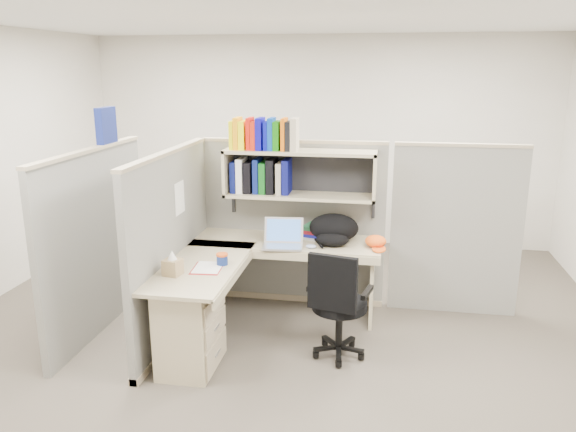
% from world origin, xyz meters
% --- Properties ---
extents(ground, '(6.00, 6.00, 0.00)m').
position_xyz_m(ground, '(0.00, 0.00, 0.00)').
color(ground, '#352F29').
rests_on(ground, ground).
extents(room_shell, '(6.00, 6.00, 6.00)m').
position_xyz_m(room_shell, '(0.00, 0.00, 1.62)').
color(room_shell, beige).
rests_on(room_shell, ground).
extents(cubicle, '(3.79, 1.84, 1.95)m').
position_xyz_m(cubicle, '(-0.37, 0.45, 0.91)').
color(cubicle, slate).
rests_on(cubicle, ground).
extents(desk, '(1.74, 1.75, 0.73)m').
position_xyz_m(desk, '(-0.41, -0.29, 0.44)').
color(desk, tan).
rests_on(desk, ground).
extents(laptop, '(0.38, 0.38, 0.25)m').
position_xyz_m(laptop, '(-0.00, 0.37, 0.86)').
color(laptop, silver).
rests_on(laptop, desk).
extents(backpack, '(0.48, 0.39, 0.27)m').
position_xyz_m(backpack, '(0.43, 0.55, 0.86)').
color(backpack, black).
rests_on(backpack, desk).
extents(orange_cap, '(0.25, 0.27, 0.10)m').
position_xyz_m(orange_cap, '(0.82, 0.53, 0.78)').
color(orange_cap, '#E85414').
rests_on(orange_cap, desk).
extents(snack_canister, '(0.10, 0.10, 0.09)m').
position_xyz_m(snack_canister, '(-0.41, -0.17, 0.78)').
color(snack_canister, navy).
rests_on(snack_canister, desk).
extents(tissue_box, '(0.15, 0.15, 0.20)m').
position_xyz_m(tissue_box, '(-0.72, -0.45, 0.83)').
color(tissue_box, '#A0865B').
rests_on(tissue_box, desk).
extents(mouse, '(0.09, 0.06, 0.03)m').
position_xyz_m(mouse, '(0.25, 0.38, 0.75)').
color(mouse, '#8EA0CA').
rests_on(mouse, desk).
extents(paper_cup, '(0.08, 0.08, 0.10)m').
position_xyz_m(paper_cup, '(-0.07, 0.75, 0.78)').
color(paper_cup, white).
rests_on(paper_cup, desk).
extents(book_stack, '(0.24, 0.29, 0.12)m').
position_xyz_m(book_stack, '(0.23, 0.72, 0.79)').
color(book_stack, gray).
rests_on(book_stack, desk).
extents(loose_paper, '(0.23, 0.30, 0.00)m').
position_xyz_m(loose_paper, '(-0.50, -0.25, 0.73)').
color(loose_paper, white).
rests_on(loose_paper, desk).
extents(task_chair, '(0.52, 0.48, 0.93)m').
position_xyz_m(task_chair, '(0.55, -0.22, 0.33)').
color(task_chair, black).
rests_on(task_chair, ground).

